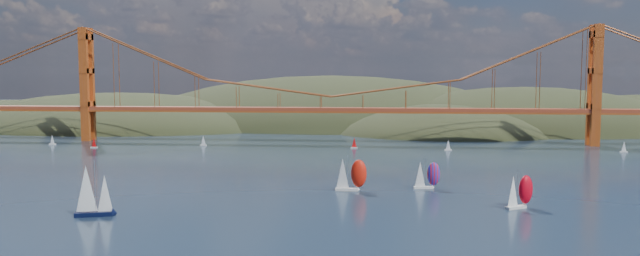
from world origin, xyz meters
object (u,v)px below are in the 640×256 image
object	(u,v)px
sloop_navy	(92,191)
racer_1	(519,191)
racer_rwb	(427,174)
racer_0	(350,174)

from	to	relation	value
sloop_navy	racer_1	distance (m)	103.15
sloop_navy	racer_1	size ratio (longest dim) A/B	1.45
racer_rwb	racer_0	bearing A→B (deg)	-173.73
sloop_navy	racer_1	world-z (taller)	sloop_navy
sloop_navy	racer_1	bearing A→B (deg)	-5.48
sloop_navy	racer_0	world-z (taller)	sloop_navy
sloop_navy	racer_rwb	distance (m)	91.15
racer_0	racer_rwb	xyz separation A→B (m)	(21.85, 5.43, -0.72)
racer_0	racer_rwb	size ratio (longest dim) A/B	1.17
sloop_navy	racer_rwb	bearing A→B (deg)	12.16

